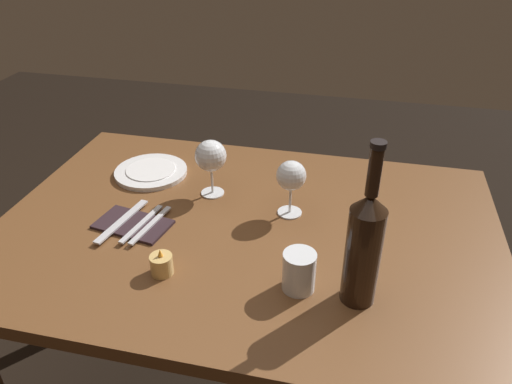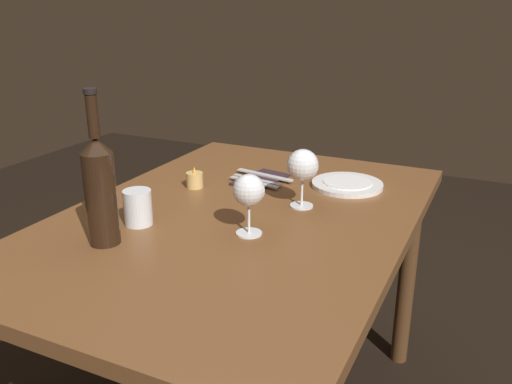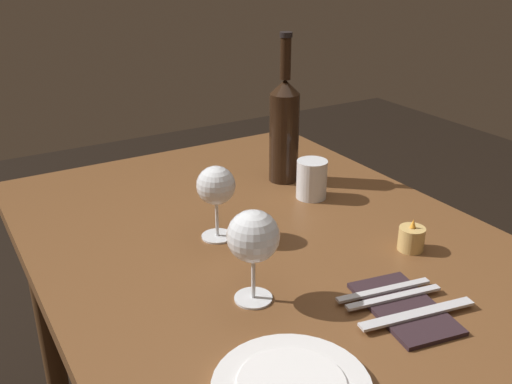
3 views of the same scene
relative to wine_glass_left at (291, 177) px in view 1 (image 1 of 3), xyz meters
name	(u,v)px [view 1 (image 1 of 3)]	position (x,y,z in m)	size (l,w,h in m)	color
dining_table	(246,253)	(0.10, 0.08, -0.20)	(1.30, 0.90, 0.74)	brown
wine_glass_left	(291,177)	(0.00, 0.00, 0.00)	(0.08, 0.08, 0.16)	white
wine_glass_right	(211,157)	(0.23, -0.05, 0.01)	(0.09, 0.09, 0.17)	white
wine_bottle	(364,246)	(-0.19, 0.29, 0.03)	(0.07, 0.07, 0.37)	black
water_tumbler	(299,273)	(-0.07, 0.29, -0.07)	(0.07, 0.07, 0.09)	white
votive_candle	(162,265)	(0.24, 0.31, -0.09)	(0.05, 0.05, 0.07)	#DBB266
dinner_plate	(151,172)	(0.45, -0.12, -0.10)	(0.22, 0.22, 0.02)	white
folded_napkin	(133,224)	(0.39, 0.15, -0.11)	(0.21, 0.14, 0.01)	#2D1E23
fork_inner	(142,224)	(0.36, 0.15, -0.10)	(0.05, 0.18, 0.00)	silver
fork_outer	(151,225)	(0.34, 0.15, -0.10)	(0.05, 0.18, 0.00)	silver
table_knife	(122,221)	(0.42, 0.15, -0.10)	(0.06, 0.21, 0.00)	silver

